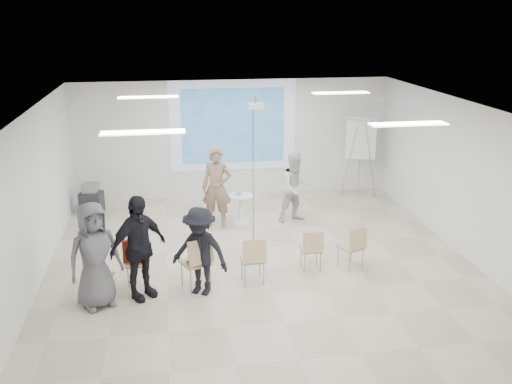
{
  "coord_description": "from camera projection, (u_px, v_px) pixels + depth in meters",
  "views": [
    {
      "loc": [
        -1.66,
        -9.65,
        4.63
      ],
      "look_at": [
        0.0,
        0.8,
        1.25
      ],
      "focal_mm": 40.0,
      "sensor_mm": 36.0,
      "label": 1
    }
  ],
  "objects": [
    {
      "name": "projection_image",
      "position": [
        233.0,
        126.0,
        14.38
      ],
      "size": [
        2.6,
        0.01,
        1.9
      ],
      "primitive_type": "cube",
      "color": "#2E689D",
      "rests_on": "wall_back"
    },
    {
      "name": "player_left",
      "position": [
        217.0,
        183.0,
        12.51
      ],
      "size": [
        0.85,
        0.68,
        2.04
      ],
      "primitive_type": "imported",
      "rotation": [
        0.0,
        0.0,
        -0.26
      ],
      "color": "#906E58",
      "rests_on": "floor"
    },
    {
      "name": "fluor_panel_nw",
      "position": [
        148.0,
        97.0,
        11.42
      ],
      "size": [
        1.2,
        0.3,
        0.02
      ],
      "primitive_type": "cube",
      "color": "white",
      "rests_on": "ceiling"
    },
    {
      "name": "chair_right_inner",
      "position": [
        312.0,
        247.0,
        10.48
      ],
      "size": [
        0.39,
        0.41,
        0.8
      ],
      "rotation": [
        0.0,
        0.0,
        -0.03
      ],
      "color": "tan",
      "rests_on": "floor"
    },
    {
      "name": "floor",
      "position": [
        263.0,
        270.0,
        10.75
      ],
      "size": [
        8.0,
        9.0,
        0.1
      ],
      "primitive_type": "cube",
      "color": "beige",
      "rests_on": "ground"
    },
    {
      "name": "av_cart",
      "position": [
        92.0,
        200.0,
        13.52
      ],
      "size": [
        0.58,
        0.5,
        0.75
      ],
      "rotation": [
        0.0,
        0.0,
        -0.22
      ],
      "color": "black",
      "rests_on": "floor"
    },
    {
      "name": "player_right",
      "position": [
        296.0,
        184.0,
        12.89
      ],
      "size": [
        1.01,
        0.9,
        1.78
      ],
      "primitive_type": "imported",
      "rotation": [
        0.0,
        0.0,
        0.28
      ],
      "color": "silver",
      "rests_on": "floor"
    },
    {
      "name": "chair_far_left",
      "position": [
        97.0,
        274.0,
        9.41
      ],
      "size": [
        0.5,
        0.52,
        0.8
      ],
      "rotation": [
        0.0,
        0.0,
        -0.39
      ],
      "color": "tan",
      "rests_on": "floor"
    },
    {
      "name": "wall_left",
      "position": [
        28.0,
        203.0,
        9.67
      ],
      "size": [
        0.1,
        9.0,
        3.0
      ],
      "primitive_type": "cube",
      "color": "silver",
      "rests_on": "floor"
    },
    {
      "name": "audience_outer",
      "position": [
        94.0,
        249.0,
        9.08
      ],
      "size": [
        1.16,
        1.02,
        1.99
      ],
      "primitive_type": "imported",
      "rotation": [
        0.0,
        0.0,
        0.48
      ],
      "color": "slate",
      "rests_on": "floor"
    },
    {
      "name": "flipchart_easel",
      "position": [
        361.0,
        139.0,
        14.4
      ],
      "size": [
        0.85,
        0.67,
        2.07
      ],
      "rotation": [
        0.0,
        0.0,
        -0.34
      ],
      "color": "#95989D",
      "rests_on": "floor"
    },
    {
      "name": "wall_right",
      "position": [
        472.0,
        182.0,
        10.88
      ],
      "size": [
        0.1,
        9.0,
        3.0
      ],
      "primitive_type": "cube",
      "color": "silver",
      "rests_on": "floor"
    },
    {
      "name": "chair_right_far",
      "position": [
        354.0,
        244.0,
        10.52
      ],
      "size": [
        0.53,
        0.55,
        0.85
      ],
      "rotation": [
        0.0,
        0.0,
        0.39
      ],
      "color": "tan",
      "rests_on": "floor"
    },
    {
      "name": "laptop",
      "position": [
        195.0,
        260.0,
        9.82
      ],
      "size": [
        0.43,
        0.38,
        0.03
      ],
      "primitive_type": "imported",
      "rotation": [
        0.0,
        0.0,
        3.53
      ],
      "color": "black",
      "rests_on": "chair_left_inner"
    },
    {
      "name": "chair_left_inner",
      "position": [
        198.0,
        259.0,
        9.72
      ],
      "size": [
        0.61,
        0.63,
        0.97
      ],
      "rotation": [
        0.0,
        0.0,
        0.39
      ],
      "color": "tan",
      "rests_on": "floor"
    },
    {
      "name": "ceiling_projector",
      "position": [
        255.0,
        113.0,
        11.34
      ],
      "size": [
        0.3,
        0.25,
        3.0
      ],
      "color": "white",
      "rests_on": "ceiling"
    },
    {
      "name": "audience_left",
      "position": [
        138.0,
        240.0,
        9.34
      ],
      "size": [
        1.39,
        1.3,
        2.06
      ],
      "primitive_type": "imported",
      "rotation": [
        0.0,
        0.0,
        0.64
      ],
      "color": "black",
      "rests_on": "floor"
    },
    {
      "name": "chair_center",
      "position": [
        253.0,
        257.0,
        9.96
      ],
      "size": [
        0.43,
        0.46,
        0.88
      ],
      "rotation": [
        0.0,
        0.0,
        0.05
      ],
      "color": "tan",
      "rests_on": "floor"
    },
    {
      "name": "fluor_panel_se",
      "position": [
        408.0,
        124.0,
        8.72
      ],
      "size": [
        1.2,
        0.3,
        0.02
      ],
      "primitive_type": "cube",
      "color": "white",
      "rests_on": "ceiling"
    },
    {
      "name": "audience_mid",
      "position": [
        200.0,
        246.0,
        9.53
      ],
      "size": [
        1.29,
        1.1,
        1.75
      ],
      "primitive_type": "imported",
      "rotation": [
        0.0,
        0.0,
        -0.51
      ],
      "color": "black",
      "rests_on": "floor"
    },
    {
      "name": "controller_left",
      "position": [
        223.0,
        165.0,
        12.68
      ],
      "size": [
        0.07,
        0.13,
        0.04
      ],
      "primitive_type": "cube",
      "rotation": [
        0.0,
        0.0,
        -0.26
      ],
      "color": "white",
      "rests_on": "player_left"
    },
    {
      "name": "fluor_panel_sw",
      "position": [
        143.0,
        132.0,
        8.12
      ],
      "size": [
        1.2,
        0.3,
        0.02
      ],
      "primitive_type": "cube",
      "color": "white",
      "rests_on": "ceiling"
    },
    {
      "name": "chair_left_mid",
      "position": [
        137.0,
        261.0,
        9.91
      ],
      "size": [
        0.4,
        0.42,
        0.8
      ],
      "rotation": [
        0.0,
        0.0,
        -0.06
      ],
      "color": "tan",
      "rests_on": "floor"
    },
    {
      "name": "fluor_panel_ne",
      "position": [
        341.0,
        93.0,
        12.01
      ],
      "size": [
        1.2,
        0.3,
        0.02
      ],
      "primitive_type": "cube",
      "color": "white",
      "rests_on": "ceiling"
    },
    {
      "name": "controller_right",
      "position": [
        286.0,
        168.0,
        13.0
      ],
      "size": [
        0.06,
        0.11,
        0.04
      ],
      "primitive_type": "cube",
      "rotation": [
        0.0,
        0.0,
        0.28
      ],
      "color": "white",
      "rests_on": "player_right"
    },
    {
      "name": "pedestal_table",
      "position": [
        241.0,
        207.0,
        12.86
      ],
      "size": [
        0.73,
        0.73,
        0.7
      ],
      "rotation": [
        0.0,
        0.0,
        -0.37
      ],
      "color": "white",
      "rests_on": "floor"
    },
    {
      "name": "red_jacket",
      "position": [
        136.0,
        251.0,
        9.69
      ],
      "size": [
        0.43,
        0.12,
        0.41
      ],
      "primitive_type": "cube",
      "rotation": [
        0.0,
        0.0,
        -0.06
      ],
      "color": "#A82714",
      "rests_on": "chair_left_mid"
    },
    {
      "name": "ceiling",
      "position": [
        263.0,
        106.0,
        9.81
      ],
      "size": [
        8.0,
        9.0,
        0.1
      ],
      "primitive_type": "cube",
      "color": "white",
      "rests_on": "wall_back"
    },
    {
      "name": "wall_back",
      "position": [
        233.0,
        139.0,
        14.56
      ],
      "size": [
        8.0,
        0.1,
        3.0
      ],
      "primitive_type": "cube",
      "color": "silver",
      "rests_on": "floor"
    },
    {
      "name": "projection_halo",
      "position": [
        233.0,
        126.0,
        14.39
      ],
      "size": [
        3.2,
        0.01,
        2.3
      ],
      "primitive_type": "cube",
      "color": "silver",
      "rests_on": "wall_back"
    }
  ]
}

